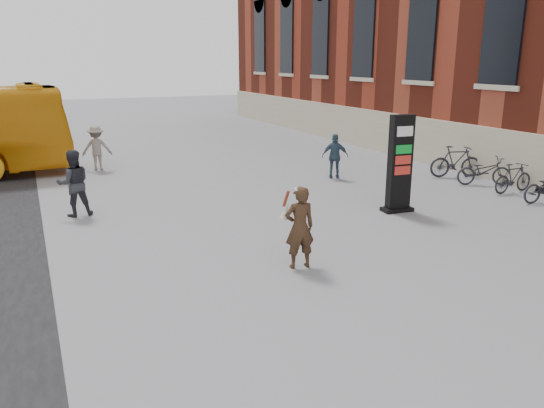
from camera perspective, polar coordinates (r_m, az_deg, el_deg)
name	(u,v)px	position (r m, az deg, el deg)	size (l,w,h in m)	color
ground	(303,256)	(11.45, 3.37, -5.57)	(100.00, 100.00, 0.00)	#9E9EA3
info_pylon	(400,164)	(14.81, 13.58, 4.20)	(0.89, 0.50, 2.66)	black
woman	(299,226)	(10.56, 2.97, -2.41)	(0.69, 0.64, 1.69)	#392315
pedestrian_a	(74,183)	(15.02, -20.55, 2.10)	(0.87, 0.67, 1.78)	#2B2D32
pedestrian_b	(97,148)	(21.15, -18.33, 5.75)	(1.08, 0.62, 1.67)	gray
pedestrian_c	(335,156)	(18.76, 6.81, 5.12)	(0.92, 0.38, 1.57)	#344C61
bike_5	(513,178)	(18.27, 24.53, 2.56)	(0.44, 1.58, 0.95)	#24262D
bike_6	(484,171)	(19.06, 21.83, 3.32)	(0.63, 1.80, 0.95)	#24262D
bike_7	(456,162)	(19.94, 19.15, 4.34)	(0.53, 1.87, 1.13)	#24262D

